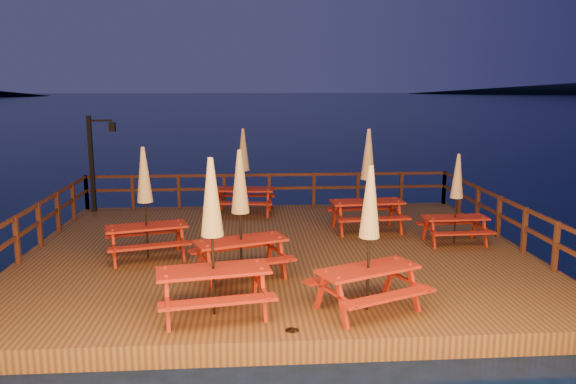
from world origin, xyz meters
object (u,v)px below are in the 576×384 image
Objects in this scene: lamp_post at (96,155)px; picnic_table_0 at (456,197)px; picnic_table_1 at (369,236)px; picnic_table_2 at (212,235)px.

picnic_table_0 is (9.89, -4.34, -0.62)m from lamp_post.
picnic_table_0 is 0.87× the size of picnic_table_1.
lamp_post is 1.32× the size of picnic_table_0.
lamp_post reaches higher than picnic_table_2.
picnic_table_1 is 2.71m from picnic_table_2.
lamp_post is at bearing 105.23° from picnic_table_1.
picnic_table_1 is at bearing -129.23° from picnic_table_0.
lamp_post is 1.08× the size of picnic_table_2.
picnic_table_1 is 0.94× the size of picnic_table_2.
picnic_table_2 is at bearing -64.06° from lamp_post.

